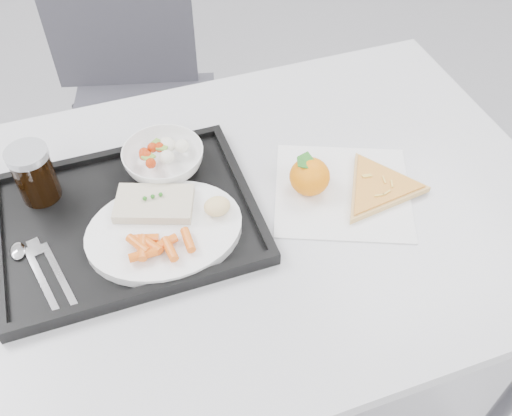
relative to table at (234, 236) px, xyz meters
name	(u,v)px	position (x,y,z in m)	size (l,w,h in m)	color
table	(234,236)	(0.00, 0.00, 0.00)	(1.20, 0.80, 0.75)	#AFAFB1
chair	(134,83)	(-0.07, 0.75, -0.15)	(0.51, 0.51, 0.93)	#38373F
tray	(127,220)	(-0.19, 0.04, 0.08)	(0.45, 0.35, 0.03)	black
dinner_plate	(165,231)	(-0.13, -0.02, 0.09)	(0.27, 0.27, 0.02)	white
fish_fillet	(154,203)	(-0.13, 0.03, 0.11)	(0.15, 0.12, 0.03)	beige
bread_roll	(217,206)	(-0.03, -0.02, 0.12)	(0.05, 0.05, 0.03)	beige
salad_bowl	(164,159)	(-0.09, 0.14, 0.11)	(0.15, 0.15, 0.05)	white
cola_glass	(34,173)	(-0.32, 0.15, 0.14)	(0.07, 0.07, 0.11)	black
cutlery	(38,265)	(-0.34, -0.02, 0.08)	(0.10, 0.17, 0.01)	silver
napkin	(342,191)	(0.21, -0.02, 0.07)	(0.32, 0.32, 0.00)	white
tangerine	(310,176)	(0.15, 0.01, 0.10)	(0.09, 0.09, 0.07)	orange
pizza_slice	(379,187)	(0.27, -0.04, 0.08)	(0.29, 0.29, 0.02)	#E2BA75
carrot_pile	(154,245)	(-0.16, -0.06, 0.11)	(0.11, 0.08, 0.02)	orange
salad_contents	(163,150)	(-0.09, 0.15, 0.12)	(0.10, 0.07, 0.02)	#B02C0A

